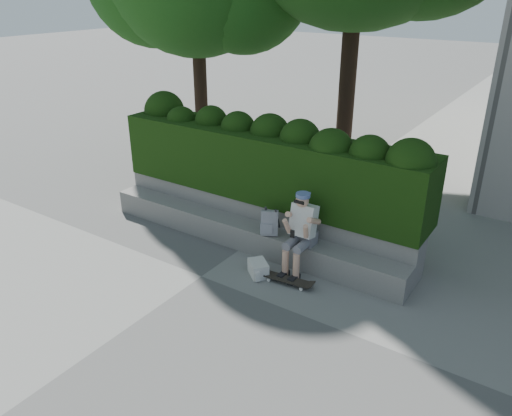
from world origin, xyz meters
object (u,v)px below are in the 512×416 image
Objects in this scene: backpack_ground at (258,268)px; person at (301,230)px; backpack_plaid at (270,223)px; skateboard at (287,279)px.

person is at bearing 85.74° from backpack_ground.
backpack_plaid is at bearing 145.13° from backpack_ground.
backpack_plaid is at bearing 135.38° from skateboard.
skateboard is at bearing -86.44° from person.
person is 3.26× the size of backpack_plaid.
backpack_plaid is 0.82m from backpack_ground.
backpack_plaid is at bearing 172.91° from person.
person is at bearing 87.74° from skateboard.
backpack_plaid reaches higher than backpack_ground.
skateboard is at bearing 44.20° from backpack_ground.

